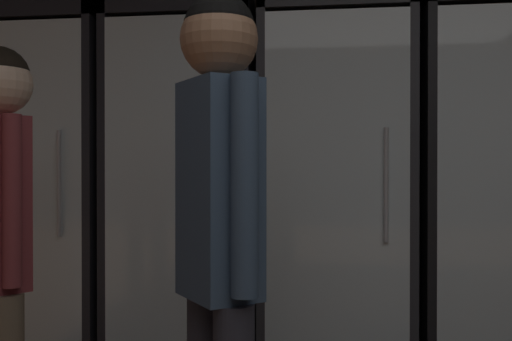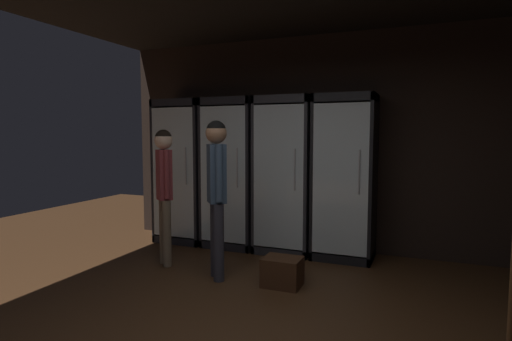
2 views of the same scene
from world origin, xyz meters
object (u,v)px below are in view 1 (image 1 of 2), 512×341
at_px(cooler_center, 335,205).
at_px(shopper_near, 0,223).
at_px(cooler_right, 490,207).
at_px(shopper_far, 219,222).
at_px(cooler_far_left, 53,203).
at_px(cooler_left, 189,205).

relative_size(cooler_center, shopper_near, 1.27).
relative_size(cooler_center, cooler_right, 1.00).
bearing_deg(shopper_far, cooler_far_left, 132.22).
distance_m(cooler_far_left, cooler_left, 0.75).
distance_m(cooler_center, shopper_near, 1.57).
distance_m(shopper_near, shopper_far, 0.79).
distance_m(cooler_left, shopper_far, 1.34).
distance_m(cooler_center, cooler_right, 0.75).
bearing_deg(cooler_far_left, cooler_right, 0.02).
bearing_deg(shopper_near, cooler_center, 44.46).
distance_m(cooler_right, shopper_near, 2.17).
relative_size(cooler_far_left, cooler_right, 1.00).
height_order(cooler_far_left, shopper_far, cooler_far_left).
relative_size(cooler_far_left, shopper_near, 1.27).
xyz_separation_m(cooler_left, cooler_right, (1.51, 0.00, 0.00)).
height_order(cooler_center, shopper_far, cooler_center).
xyz_separation_m(cooler_far_left, shopper_near, (0.39, -1.10, 0.01)).
height_order(cooler_left, cooler_right, same).
distance_m(cooler_center, shopper_far, 1.33).
bearing_deg(shopper_near, cooler_left, 71.56).
bearing_deg(cooler_far_left, shopper_far, -47.78).
xyz_separation_m(cooler_center, shopper_far, (-0.35, -1.28, 0.04)).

